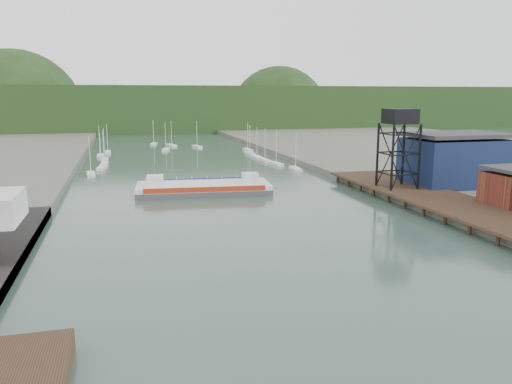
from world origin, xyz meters
TOP-DOWN VIEW (x-y plane):
  - ground at (0.00, 0.00)m, footprint 600.00×600.00m
  - east_pier at (37.00, 45.00)m, footprint 14.00×70.00m
  - lift_tower at (35.00, 58.00)m, footprint 6.50×6.50m
  - blue_shed at (50.00, 60.00)m, footprint 20.50×14.50m
  - marina_sailboats at (0.08, 138.46)m, footprint 57.71×92.65m
  - distant_hills at (-3.98, 301.35)m, footprint 500.00×120.00m
  - chain_ferry at (-2.72, 73.14)m, footprint 29.41×14.07m

SIDE VIEW (x-z plane):
  - ground at x=0.00m, z-range 0.00..0.00m
  - marina_sailboats at x=0.08m, z-range -0.10..0.80m
  - chain_ferry at x=-2.72m, z-range -0.87..3.22m
  - east_pier at x=37.00m, z-range 0.67..3.12m
  - blue_shed at x=50.00m, z-range 1.41..12.71m
  - distant_hills at x=-3.98m, z-range -29.62..50.38m
  - lift_tower at x=35.00m, z-range 7.65..23.65m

